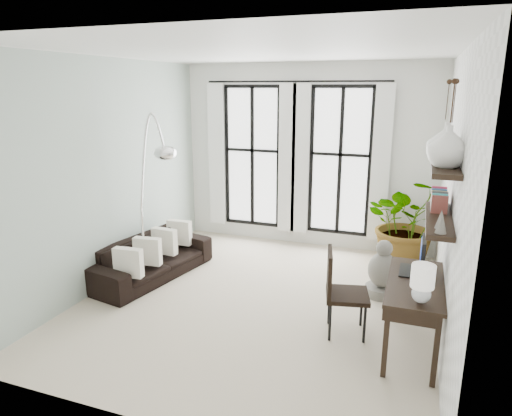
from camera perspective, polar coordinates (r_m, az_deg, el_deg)
The scene contains 16 objects.
floor at distance 6.28m, azimuth 0.35°, elevation -11.50°, with size 5.00×5.00×0.00m, color beige.
ceiling at distance 5.63m, azimuth 0.41°, elevation 19.06°, with size 5.00×5.00×0.00m, color white.
wall_left at distance 6.82m, azimuth -17.78°, elevation 4.14°, with size 5.00×5.00×0.00m, color #9FB1A6.
wall_right at distance 5.44m, azimuth 23.31°, elevation 1.02°, with size 5.00×5.00×0.00m, color white.
wall_back at distance 8.11m, azimuth 6.34°, elevation 6.38°, with size 4.50×4.50×0.00m, color white.
windows at distance 8.10m, azimuth 4.82°, elevation 6.11°, with size 3.26×0.13×2.65m.
wall_shelves at distance 4.93m, azimuth 22.11°, elevation 1.32°, with size 0.25×1.30×0.60m.
sofa at distance 7.09m, azimuth -12.96°, elevation -6.12°, with size 2.02×0.79×0.59m, color black.
throw_pillows at distance 6.96m, azimuth -12.36°, elevation -4.66°, with size 0.40×1.52×0.40m.
plant at distance 7.46m, azimuth 18.48°, elevation -1.78°, with size 1.35×1.17×1.50m, color #2D7228.
desk at distance 5.15m, azimuth 19.21°, elevation -9.45°, with size 0.57×1.35×1.19m.
desk_chair at distance 5.38m, azimuth 10.39°, elevation -9.69°, with size 0.57×0.57×1.01m.
arc_lamp at distance 6.68m, azimuth -12.72°, elevation 4.52°, with size 0.75×0.43×2.46m.
buddha at distance 6.52m, azimuth 15.54°, elevation -7.79°, with size 0.44×0.44×0.80m.
vase_a at distance 4.55m, azimuth 22.87°, elevation 7.11°, with size 0.37×0.37×0.38m, color white.
vase_b at distance 4.95m, azimuth 22.69°, elevation 7.67°, with size 0.37×0.37×0.38m, color white.
Camera 1 is at (1.88, -5.30, 2.79)m, focal length 32.00 mm.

